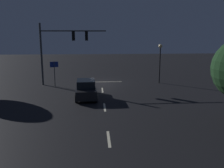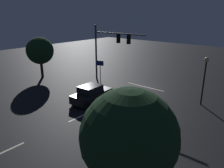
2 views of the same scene
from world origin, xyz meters
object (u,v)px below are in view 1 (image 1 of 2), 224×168
at_px(car_approaching, 86,89).
at_px(route_sign, 54,68).
at_px(traffic_signal_assembly, 62,43).
at_px(street_lamp_left_kerb, 160,56).

xyz_separation_m(car_approaching, route_sign, (3.66, -5.20, 1.23)).
bearing_deg(traffic_signal_assembly, route_sign, 48.21).
bearing_deg(route_sign, traffic_signal_assembly, -131.79).
height_order(street_lamp_left_kerb, route_sign, street_lamp_left_kerb).
relative_size(traffic_signal_assembly, street_lamp_left_kerb, 1.61).
xyz_separation_m(car_approaching, street_lamp_left_kerb, (-8.48, -6.25, 2.45)).
xyz_separation_m(traffic_signal_assembly, street_lamp_left_kerb, (-11.34, -0.16, -1.47)).
bearing_deg(route_sign, street_lamp_left_kerb, -175.07).
bearing_deg(street_lamp_left_kerb, traffic_signal_assembly, 0.80).
distance_m(car_approaching, route_sign, 6.47).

